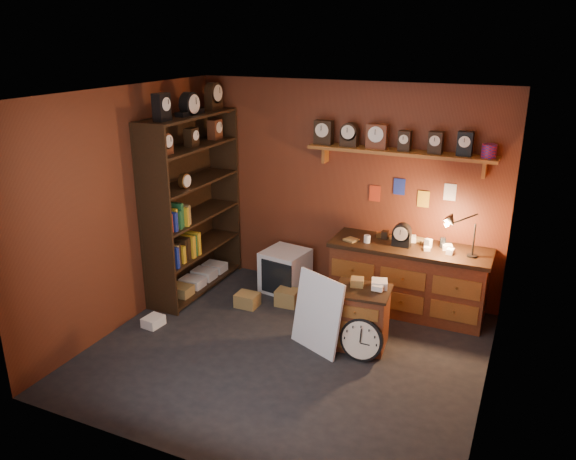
# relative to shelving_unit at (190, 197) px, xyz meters

# --- Properties ---
(floor) EXTENTS (4.00, 4.00, 0.00)m
(floor) POSITION_rel_shelving_unit_xyz_m (1.79, -0.98, -1.25)
(floor) COLOR black
(floor) RESTS_ON ground
(room_shell) EXTENTS (4.02, 3.62, 2.71)m
(room_shell) POSITION_rel_shelving_unit_xyz_m (1.84, -0.87, 0.47)
(room_shell) COLOR #632B17
(room_shell) RESTS_ON ground
(shelving_unit) EXTENTS (0.47, 1.60, 2.58)m
(shelving_unit) POSITION_rel_shelving_unit_xyz_m (0.00, 0.00, 0.00)
(shelving_unit) COLOR black
(shelving_unit) RESTS_ON ground
(workbench) EXTENTS (1.88, 0.66, 1.36)m
(workbench) POSITION_rel_shelving_unit_xyz_m (2.73, 0.49, -0.78)
(workbench) COLOR brown
(workbench) RESTS_ON ground
(low_cabinet) EXTENTS (0.63, 0.55, 0.76)m
(low_cabinet) POSITION_rel_shelving_unit_xyz_m (2.46, -0.52, -0.89)
(low_cabinet) COLOR brown
(low_cabinet) RESTS_ON ground
(big_round_clock) EXTENTS (0.46, 0.16, 0.46)m
(big_round_clock) POSITION_rel_shelving_unit_xyz_m (2.56, -0.78, -1.03)
(big_round_clock) COLOR black
(big_round_clock) RESTS_ON ground
(white_panel) EXTENTS (0.66, 0.42, 0.85)m
(white_panel) POSITION_rel_shelving_unit_xyz_m (2.05, -0.76, -1.25)
(white_panel) COLOR silver
(white_panel) RESTS_ON ground
(mini_fridge) EXTENTS (0.60, 0.62, 0.55)m
(mini_fridge) POSITION_rel_shelving_unit_xyz_m (1.14, 0.41, -0.98)
(mini_fridge) COLOR silver
(mini_fridge) RESTS_ON ground
(floor_box_a) EXTENTS (0.28, 0.23, 0.17)m
(floor_box_a) POSITION_rel_shelving_unit_xyz_m (0.90, -0.21, -1.17)
(floor_box_a) COLOR olive
(floor_box_a) RESTS_ON ground
(floor_box_b) EXTENTS (0.21, 0.25, 0.11)m
(floor_box_b) POSITION_rel_shelving_unit_xyz_m (0.14, -1.11, -1.20)
(floor_box_b) COLOR white
(floor_box_b) RESTS_ON ground
(floor_box_c) EXTENTS (0.28, 0.24, 0.20)m
(floor_box_c) POSITION_rel_shelving_unit_xyz_m (1.34, 0.03, -1.15)
(floor_box_c) COLOR olive
(floor_box_c) RESTS_ON ground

